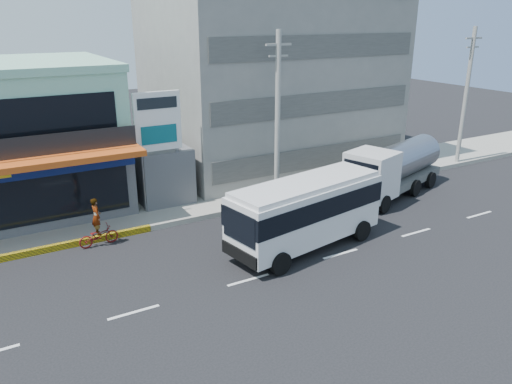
# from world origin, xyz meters

# --- Properties ---
(ground) EXTENTS (120.00, 120.00, 0.00)m
(ground) POSITION_xyz_m (0.00, 0.00, 0.00)
(ground) COLOR black
(ground) RESTS_ON ground
(sidewalk) EXTENTS (70.00, 5.00, 0.30)m
(sidewalk) POSITION_xyz_m (5.00, 9.50, 0.15)
(sidewalk) COLOR gray
(sidewalk) RESTS_ON ground
(shop_building) EXTENTS (12.40, 11.70, 8.00)m
(shop_building) POSITION_xyz_m (-8.00, 13.95, 4.00)
(shop_building) COLOR #4A4A4F
(shop_building) RESTS_ON ground
(concrete_building) EXTENTS (16.00, 12.00, 14.00)m
(concrete_building) POSITION_xyz_m (10.00, 15.00, 7.00)
(concrete_building) COLOR gray
(concrete_building) RESTS_ON ground
(gap_structure) EXTENTS (3.00, 6.00, 3.50)m
(gap_structure) POSITION_xyz_m (0.00, 12.00, 1.75)
(gap_structure) COLOR #4A4A4F
(gap_structure) RESTS_ON ground
(satellite_dish) EXTENTS (1.50, 1.50, 0.15)m
(satellite_dish) POSITION_xyz_m (0.00, 11.00, 3.58)
(satellite_dish) COLOR slate
(satellite_dish) RESTS_ON gap_structure
(billboard) EXTENTS (2.60, 0.18, 6.90)m
(billboard) POSITION_xyz_m (-0.50, 9.20, 4.93)
(billboard) COLOR gray
(billboard) RESTS_ON ground
(utility_pole_near) EXTENTS (1.60, 0.30, 10.00)m
(utility_pole_near) POSITION_xyz_m (6.00, 7.40, 5.15)
(utility_pole_near) COLOR #999993
(utility_pole_near) RESTS_ON ground
(utility_pole_far) EXTENTS (1.60, 0.30, 10.00)m
(utility_pole_far) POSITION_xyz_m (22.00, 7.40, 5.15)
(utility_pole_far) COLOR #999993
(utility_pole_far) RESTS_ON ground
(minibus) EXTENTS (8.42, 3.95, 3.39)m
(minibus) POSITION_xyz_m (3.97, 1.50, 2.02)
(minibus) COLOR silver
(minibus) RESTS_ON ground
(sedan) EXTENTS (5.31, 3.39, 1.68)m
(sedan) POSITION_xyz_m (3.00, 1.50, 0.84)
(sedan) COLOR beige
(sedan) RESTS_ON ground
(tanker_truck) EXTENTS (8.67, 4.80, 3.28)m
(tanker_truck) POSITION_xyz_m (12.96, 4.98, 1.76)
(tanker_truck) COLOR silver
(tanker_truck) RESTS_ON ground
(motorcycle_rider) EXTENTS (1.97, 0.82, 2.47)m
(motorcycle_rider) POSITION_xyz_m (-4.74, 6.64, 0.81)
(motorcycle_rider) COLOR #630E0E
(motorcycle_rider) RESTS_ON ground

